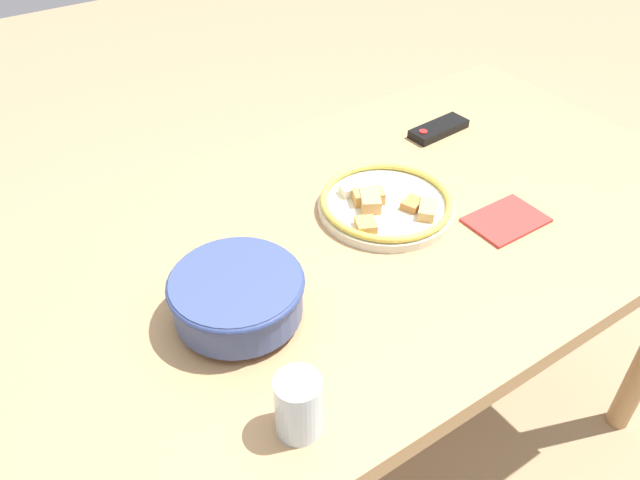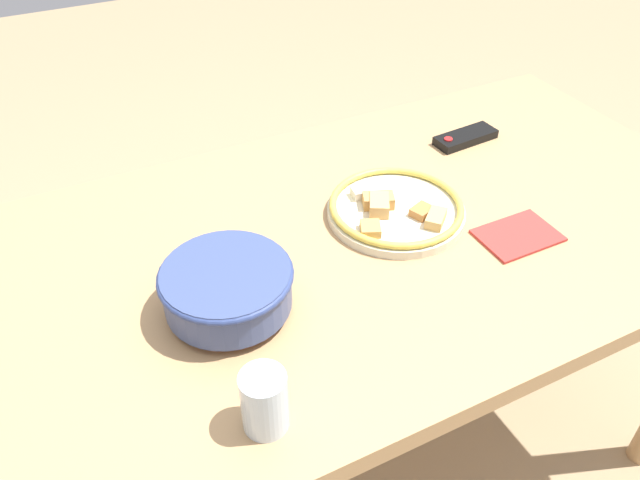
# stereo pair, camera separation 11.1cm
# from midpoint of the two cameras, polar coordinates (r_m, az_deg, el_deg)

# --- Properties ---
(ground_plane) EXTENTS (8.00, 8.00, 0.00)m
(ground_plane) POSITION_cam_midpoint_polar(r_m,az_deg,el_deg) (1.79, 4.74, -19.31)
(ground_plane) COLOR #9E8460
(dining_table) EXTENTS (1.54, 0.82, 0.78)m
(dining_table) POSITION_cam_midpoint_polar(r_m,az_deg,el_deg) (1.25, 6.40, -2.60)
(dining_table) COLOR tan
(dining_table) RESTS_ON ground_plane
(noodle_bowl) EXTENTS (0.22, 0.22, 0.09)m
(noodle_bowl) POSITION_cam_midpoint_polar(r_m,az_deg,el_deg) (1.01, -5.39, -4.46)
(noodle_bowl) COLOR #384775
(noodle_bowl) RESTS_ON dining_table
(food_plate) EXTENTS (0.27, 0.27, 0.04)m
(food_plate) POSITION_cam_midpoint_polar(r_m,az_deg,el_deg) (1.24, 9.46, 2.72)
(food_plate) COLOR beige
(food_plate) RESTS_ON dining_table
(tv_remote) EXTENTS (0.16, 0.07, 0.02)m
(tv_remote) POSITION_cam_midpoint_polar(r_m,az_deg,el_deg) (1.52, 15.23, 8.97)
(tv_remote) COLOR black
(tv_remote) RESTS_ON dining_table
(drinking_glass) EXTENTS (0.06, 0.06, 0.10)m
(drinking_glass) POSITION_cam_midpoint_polar(r_m,az_deg,el_deg) (0.86, -1.34, -14.73)
(drinking_glass) COLOR silver
(drinking_glass) RESTS_ON dining_table
(folded_napkin) EXTENTS (0.15, 0.11, 0.01)m
(folded_napkin) POSITION_cam_midpoint_polar(r_m,az_deg,el_deg) (1.25, 20.07, 0.30)
(folded_napkin) COLOR #B2332D
(folded_napkin) RESTS_ON dining_table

